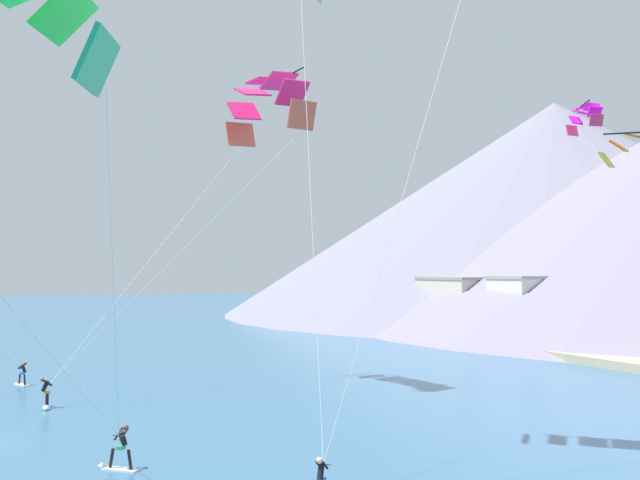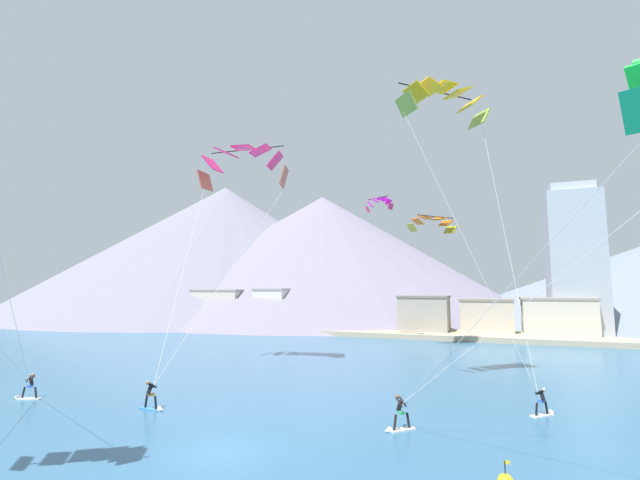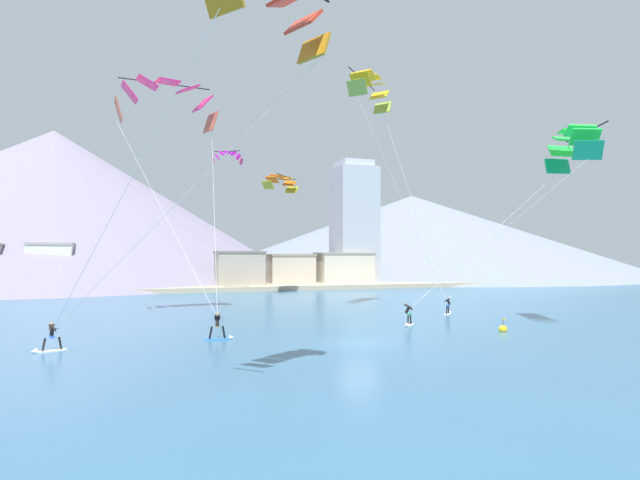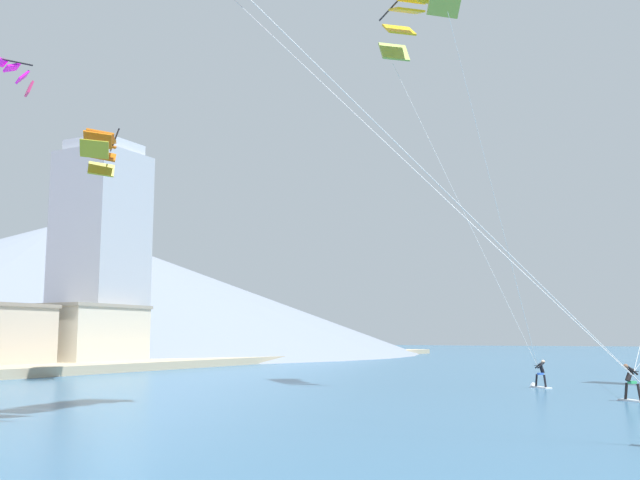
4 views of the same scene
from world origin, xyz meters
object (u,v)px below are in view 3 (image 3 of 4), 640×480
at_px(kitesurfer_near_lead, 47,344).
at_px(kitesurfer_far_left, 408,319).
at_px(kitesurfer_near_trail, 221,331).
at_px(parafoil_kite_near_lead, 270,4).
at_px(parafoil_kite_near_trail, 167,98).
at_px(parafoil_kite_mid_center, 370,88).
at_px(parafoil_kite_far_left, 572,145).
at_px(parafoil_kite_distant_high_outer, 228,156).
at_px(race_marker_buoy, 503,329).
at_px(parafoil_kite_distant_low_drift, 281,181).
at_px(kitesurfer_mid_center, 448,309).

bearing_deg(kitesurfer_near_lead, kitesurfer_far_left, 6.65).
relative_size(kitesurfer_near_trail, kitesurfer_far_left, 1.02).
xyz_separation_m(kitesurfer_near_lead, parafoil_kite_near_lead, (9.36, -12.34, 14.09)).
distance_m(kitesurfer_far_left, parafoil_kite_near_trail, 27.75).
distance_m(kitesurfer_far_left, parafoil_kite_mid_center, 23.41).
distance_m(parafoil_kite_far_left, parafoil_kite_distant_high_outer, 42.45).
xyz_separation_m(kitesurfer_near_trail, parafoil_kite_distant_high_outer, (5.21, 34.15, 17.71)).
bearing_deg(parafoil_kite_far_left, parafoil_kite_distant_high_outer, 117.29).
bearing_deg(parafoil_kite_distant_high_outer, kitesurfer_far_left, -74.97).
distance_m(parafoil_kite_distant_high_outer, race_marker_buoy, 43.34).
distance_m(parafoil_kite_near_lead, parafoil_kite_distant_low_drift, 47.69).
xyz_separation_m(parafoil_kite_near_trail, parafoil_kite_far_left, (27.47, -17.12, -5.77)).
height_order(kitesurfer_mid_center, race_marker_buoy, kitesurfer_mid_center).
xyz_separation_m(kitesurfer_mid_center, parafoil_kite_mid_center, (-5.25, 4.97, 20.91)).
height_order(parafoil_kite_distant_high_outer, parafoil_kite_distant_low_drift, parafoil_kite_distant_high_outer).
xyz_separation_m(parafoil_kite_distant_high_outer, race_marker_buoy, (13.49, -37.00, -18.10)).
height_order(kitesurfer_near_lead, race_marker_buoy, kitesurfer_near_lead).
relative_size(kitesurfer_far_left, parafoil_kite_distant_high_outer, 0.44).
bearing_deg(parafoil_kite_distant_high_outer, parafoil_kite_near_trail, -111.84).
relative_size(kitesurfer_near_lead, kitesurfer_near_trail, 1.00).
height_order(kitesurfer_far_left, parafoil_kite_mid_center, parafoil_kite_mid_center).
relative_size(kitesurfer_near_lead, parafoil_kite_mid_center, 0.08).
distance_m(kitesurfer_near_lead, kitesurfer_far_left, 23.44).
height_order(parafoil_kite_near_lead, parafoil_kite_distant_low_drift, parafoil_kite_distant_low_drift).
relative_size(kitesurfer_mid_center, kitesurfer_far_left, 0.94).
bearing_deg(kitesurfer_far_left, kitesurfer_near_trail, -173.01).
relative_size(kitesurfer_near_lead, kitesurfer_mid_center, 1.07).
height_order(parafoil_kite_near_lead, parafoil_kite_distant_high_outer, parafoil_kite_distant_high_outer).
xyz_separation_m(kitesurfer_near_lead, parafoil_kite_near_trail, (6.42, 14.83, 18.50)).
xyz_separation_m(kitesurfer_mid_center, kitesurfer_far_left, (-7.07, -5.55, 0.08)).
distance_m(kitesurfer_near_trail, race_marker_buoy, 18.92).
xyz_separation_m(kitesurfer_far_left, race_marker_buoy, (4.78, -4.56, -0.37)).
height_order(kitesurfer_near_lead, kitesurfer_far_left, kitesurfer_far_left).
distance_m(parafoil_kite_near_trail, parafoil_kite_mid_center, 18.90).
bearing_deg(kitesurfer_mid_center, parafoil_kite_distant_high_outer, 120.41).
relative_size(kitesurfer_near_trail, parafoil_kite_mid_center, 0.08).
bearing_deg(parafoil_kite_near_lead, race_marker_buoy, 29.31).
relative_size(kitesurfer_mid_center, parafoil_kite_near_trail, 0.09).
bearing_deg(kitesurfer_near_lead, parafoil_kite_distant_high_outer, 67.49).
xyz_separation_m(kitesurfer_mid_center, race_marker_buoy, (-2.29, -10.11, -0.29)).
bearing_deg(parafoil_kite_far_left, kitesurfer_far_left, 154.73).
relative_size(kitesurfer_near_trail, race_marker_buoy, 1.74).
height_order(parafoil_kite_near_lead, parafoil_kite_mid_center, parafoil_kite_mid_center).
relative_size(parafoil_kite_far_left, parafoil_kite_distant_high_outer, 3.26).
height_order(kitesurfer_far_left, parafoil_kite_far_left, parafoil_kite_far_left).
distance_m(kitesurfer_far_left, parafoil_kite_distant_high_outer, 37.98).
relative_size(parafoil_kite_near_trail, parafoil_kite_mid_center, 0.91).
bearing_deg(parafoil_kite_mid_center, parafoil_kite_far_left, -60.49).
bearing_deg(kitesurfer_near_lead, parafoil_kite_distant_low_drift, 57.60).
xyz_separation_m(parafoil_kite_mid_center, race_marker_buoy, (2.96, -15.09, -21.20)).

